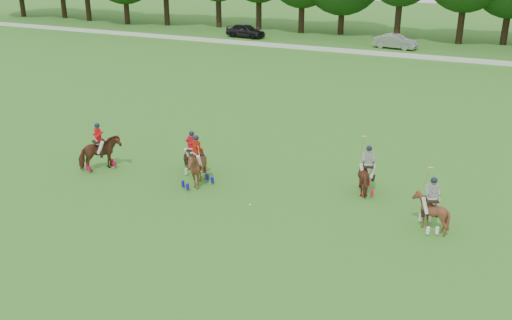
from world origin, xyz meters
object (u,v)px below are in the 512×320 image
at_px(car_left, 246,31).
at_px(polo_red_c, 197,168).
at_px(car_mid, 395,42).
at_px(polo_red_b, 193,158).
at_px(polo_ball, 250,205).
at_px(polo_stripe_b, 430,211).
at_px(polo_red_a, 100,153).
at_px(polo_stripe_a, 367,176).

relative_size(car_left, polo_red_c, 1.87).
bearing_deg(car_left, car_mid, -83.33).
xyz_separation_m(polo_red_b, polo_ball, (4.14, -2.28, -0.69)).
distance_m(car_left, polo_stripe_b, 47.19).
relative_size(polo_red_a, polo_stripe_a, 0.87).
height_order(polo_red_a, polo_stripe_a, polo_stripe_a).
bearing_deg(polo_red_b, car_left, 111.80).
bearing_deg(polo_red_a, polo_ball, -4.68).
xyz_separation_m(polo_red_b, polo_red_c, (1.07, -1.39, 0.18)).
xyz_separation_m(car_mid, polo_stripe_b, (9.35, -39.03, 0.05)).
bearing_deg(polo_red_a, polo_stripe_a, 12.40).
height_order(polo_red_c, polo_stripe_a, polo_stripe_a).
height_order(polo_red_a, polo_stripe_b, polo_stripe_b).
distance_m(polo_stripe_b, polo_ball, 7.38).
relative_size(car_left, polo_stripe_a, 1.68).
bearing_deg(car_mid, polo_red_c, -174.19).
bearing_deg(car_mid, polo_stripe_b, -159.26).
relative_size(polo_red_a, polo_stripe_b, 0.88).
relative_size(polo_red_b, polo_stripe_b, 0.77).
bearing_deg(car_mid, polo_red_a, 178.09).
height_order(car_mid, polo_red_c, polo_red_c).
bearing_deg(polo_stripe_b, polo_red_c, -179.19).
relative_size(car_left, polo_red_b, 2.20).
bearing_deg(polo_stripe_a, car_left, 122.60).
bearing_deg(polo_red_b, polo_stripe_b, -6.23).
relative_size(car_mid, polo_red_c, 1.79).
distance_m(polo_stripe_a, polo_stripe_b, 3.94).
relative_size(polo_red_b, polo_ball, 23.39).
bearing_deg(car_left, polo_red_c, -150.89).
relative_size(car_mid, polo_stripe_a, 1.60).
xyz_separation_m(polo_red_a, polo_red_b, (4.30, 1.59, -0.15)).
xyz_separation_m(car_left, polo_ball, (19.25, -40.07, -0.74)).
bearing_deg(polo_red_b, polo_stripe_a, 8.08).
distance_m(polo_red_a, polo_stripe_a, 12.91).
xyz_separation_m(polo_red_a, polo_red_c, (5.37, 0.20, 0.03)).
relative_size(polo_stripe_a, polo_ball, 30.67).
distance_m(polo_red_b, polo_stripe_b, 11.48).
xyz_separation_m(car_left, polo_red_c, (16.18, -39.18, 0.12)).
height_order(polo_red_b, polo_ball, polo_red_b).
bearing_deg(polo_red_a, car_mid, 80.82).
xyz_separation_m(polo_stripe_a, polo_stripe_b, (3.11, -2.42, -0.02)).
bearing_deg(car_left, polo_red_a, -157.98).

